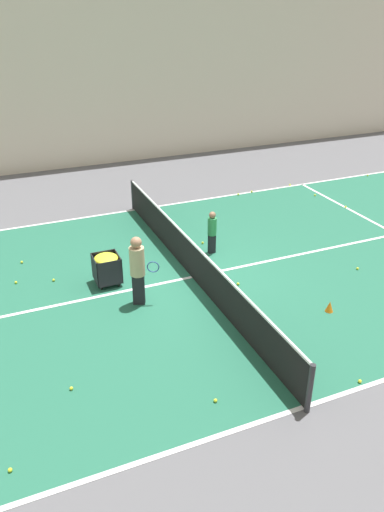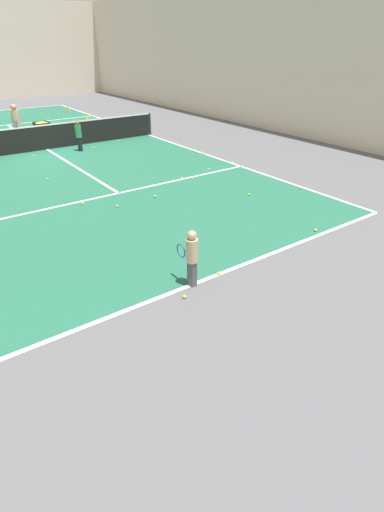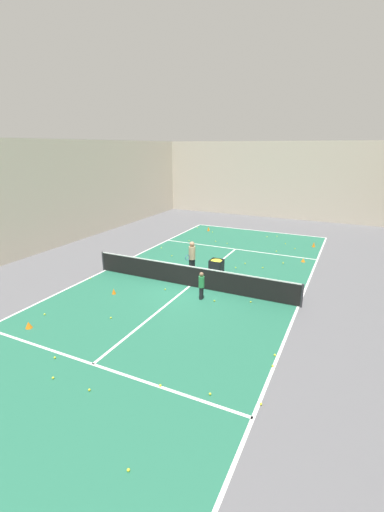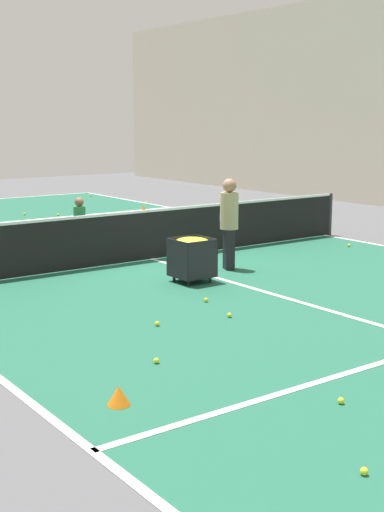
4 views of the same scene
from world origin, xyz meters
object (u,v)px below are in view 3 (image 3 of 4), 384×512
object	(u,v)px
training_cone_0	(314,244)
ball_cart	(216,264)
tennis_net	(190,276)
training_cone_1	(29,325)
coach_at_net	(192,255)
child_midcourt	(201,284)

from	to	relation	value
training_cone_0	ball_cart	bearing A→B (deg)	-118.08
tennis_net	training_cone_1	distance (m)	7.03
training_cone_1	tennis_net	bearing A→B (deg)	59.31
coach_at_net	child_midcourt	world-z (taller)	coach_at_net
ball_cart	training_cone_1	size ratio (longest dim) A/B	3.13
coach_at_net	training_cone_1	distance (m)	8.23
training_cone_0	training_cone_1	bearing A→B (deg)	-117.48
coach_at_net	child_midcourt	xyz separation A→B (m)	(1.73, -2.67, -0.27)
child_midcourt	tennis_net	bearing A→B (deg)	44.30
coach_at_net	tennis_net	bearing A→B (deg)	45.24
coach_at_net	training_cone_1	bearing A→B (deg)	2.27
coach_at_net	training_cone_0	distance (m)	9.38
training_cone_0	training_cone_1	distance (m)	17.44
tennis_net	ball_cart	distance (m)	2.13
tennis_net	coach_at_net	bearing A→B (deg)	112.00
child_midcourt	training_cone_0	world-z (taller)	child_midcourt
tennis_net	child_midcourt	xyz separation A→B (m)	(1.08, -1.06, 0.18)
child_midcourt	training_cone_0	distance (m)	11.04
coach_at_net	training_cone_0	bearing A→B (deg)	170.06
tennis_net	coach_at_net	size ratio (longest dim) A/B	6.02
tennis_net	training_cone_0	bearing A→B (deg)	64.68
training_cone_1	child_midcourt	bearing A→B (deg)	46.89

